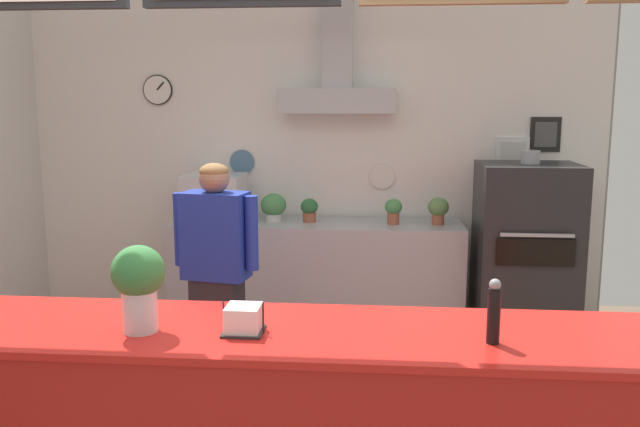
{
  "coord_description": "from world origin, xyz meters",
  "views": [
    {
      "loc": [
        0.57,
        -2.98,
        1.93
      ],
      "look_at": [
        0.24,
        0.81,
        1.28
      ],
      "focal_mm": 37.55,
      "sensor_mm": 36.0,
      "label": 1
    }
  ],
  "objects": [
    {
      "name": "back_wall_assembly",
      "position": [
        0.01,
        2.57,
        1.59
      ],
      "size": [
        4.93,
        3.03,
        2.99
      ],
      "color": "gray",
      "rests_on": "ground_plane"
    },
    {
      "name": "pizza_oven",
      "position": [
        1.71,
        2.16,
        0.73
      ],
      "size": [
        0.74,
        0.68,
        1.55
      ],
      "color": "#232326",
      "rests_on": "ground_plane"
    },
    {
      "name": "shop_worker",
      "position": [
        -0.42,
        0.97,
        0.83
      ],
      "size": [
        0.55,
        0.29,
        1.55
      ],
      "rotation": [
        0.0,
        0.0,
        2.96
      ],
      "color": "#232328",
      "rests_on": "ground_plane"
    },
    {
      "name": "potted_basil",
      "position": [
        -0.28,
        2.39,
        1.06
      ],
      "size": [
        0.21,
        0.21,
        0.23
      ],
      "color": "beige",
      "rests_on": "back_prep_counter"
    },
    {
      "name": "pepper_grinder",
      "position": [
        1.01,
        -0.54,
        1.15
      ],
      "size": [
        0.05,
        0.05,
        0.25
      ],
      "color": "black",
      "rests_on": "service_counter"
    },
    {
      "name": "back_prep_counter",
      "position": [
        0.08,
        2.36,
        0.46
      ],
      "size": [
        2.36,
        0.59,
        0.94
      ],
      "color": "#A3A5AD",
      "rests_on": "ground_plane"
    },
    {
      "name": "espresso_machine",
      "position": [
        -0.77,
        2.33,
        1.12
      ],
      "size": [
        0.47,
        0.53,
        0.38
      ],
      "color": "silver",
      "rests_on": "back_prep_counter"
    },
    {
      "name": "napkin_holder",
      "position": [
        0.06,
        -0.51,
        1.07
      ],
      "size": [
        0.16,
        0.16,
        0.13
      ],
      "color": "#262628",
      "rests_on": "service_counter"
    },
    {
      "name": "basil_vase",
      "position": [
        -0.35,
        -0.53,
        1.21
      ],
      "size": [
        0.21,
        0.21,
        0.35
      ],
      "color": "silver",
      "rests_on": "service_counter"
    },
    {
      "name": "potted_oregano",
      "position": [
        0.02,
        2.37,
        1.04
      ],
      "size": [
        0.14,
        0.14,
        0.19
      ],
      "color": "#9E563D",
      "rests_on": "back_prep_counter"
    },
    {
      "name": "potted_sage",
      "position": [
        0.7,
        2.33,
        1.05
      ],
      "size": [
        0.14,
        0.14,
        0.21
      ],
      "color": "#9E563D",
      "rests_on": "back_prep_counter"
    },
    {
      "name": "potted_thyme",
      "position": [
        1.05,
        2.35,
        1.06
      ],
      "size": [
        0.17,
        0.17,
        0.22
      ],
      "color": "#9E563D",
      "rests_on": "back_prep_counter"
    }
  ]
}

